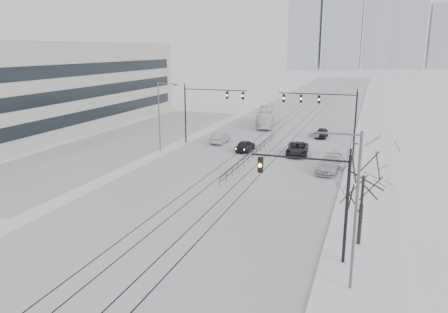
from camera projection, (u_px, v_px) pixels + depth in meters
ground at (117, 278)px, 25.61m from camera, size 500.00×500.00×0.00m
road at (296, 121)px, 80.67m from camera, size 22.00×260.00×0.02m
sidewalk_east at (372, 125)px, 76.39m from camera, size 5.00×260.00×0.16m
curb at (358, 124)px, 77.17m from camera, size 0.10×260.00×0.12m
parking_strip at (130, 140)px, 64.03m from camera, size 14.00×60.00×0.03m
tram_rails at (271, 142)px, 62.31m from camera, size 5.30×180.00×0.01m
office_building at (27, 88)px, 68.00m from camera, size 20.20×62.20×14.11m
skyline at (366, 19)px, 267.73m from camera, size 96.00×48.00×72.00m
traffic_mast_near at (320, 192)px, 26.60m from camera, size 6.10×0.37×7.00m
traffic_mast_ne at (328, 109)px, 53.76m from camera, size 9.60×0.37×8.00m
traffic_mast_nw at (205, 104)px, 59.98m from camera, size 9.10×0.37×8.00m
street_light_east at (351, 201)px, 23.09m from camera, size 2.73×0.25×9.00m
street_light_west at (161, 112)px, 55.73m from camera, size 2.73×0.25×9.00m
bare_tree at (363, 183)px, 28.62m from camera, size 4.40×4.40×6.10m
median_fence at (253, 155)px, 53.01m from camera, size 0.06×24.00×1.00m
street_sign at (355, 150)px, 50.86m from camera, size 0.70×0.06×2.40m
sedan_sb_inner at (245, 146)px, 56.95m from camera, size 1.86×4.34×1.46m
sedan_sb_outer at (220, 138)px, 61.72m from camera, size 1.71×4.60×1.50m
sedan_nb_front at (297, 149)px, 54.81m from camera, size 3.14×5.82×1.55m
sedan_nb_right at (329, 165)px, 47.21m from camera, size 2.64×5.61×1.58m
sedan_nb_far at (322, 133)px, 65.47m from camera, size 1.74×4.19×1.42m
box_truck at (266, 117)px, 74.96m from camera, size 4.42×11.24×3.05m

